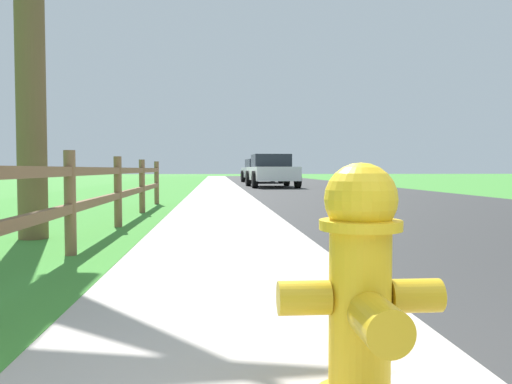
{
  "coord_description": "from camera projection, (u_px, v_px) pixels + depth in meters",
  "views": [
    {
      "loc": [
        -1.12,
        -0.57,
        0.83
      ],
      "look_at": [
        -0.37,
        8.92,
        0.41
      ],
      "focal_mm": 35.82,
      "sensor_mm": 36.0,
      "label": 1
    }
  ],
  "objects": [
    {
      "name": "ground_plane",
      "position": [
        238.0,
        186.0,
        25.59
      ],
      "size": [
        120.0,
        120.0,
        0.0
      ],
      "primitive_type": "plane",
      "color": "#3F8A33"
    },
    {
      "name": "road_asphalt",
      "position": [
        300.0,
        184.0,
        27.86
      ],
      "size": [
        7.0,
        66.0,
        0.01
      ],
      "primitive_type": "cube",
      "color": "#303030",
      "rests_on": "ground"
    },
    {
      "name": "curb_concrete",
      "position": [
        181.0,
        185.0,
        27.35
      ],
      "size": [
        6.0,
        66.0,
        0.01
      ],
      "primitive_type": "cube",
      "color": "#B2A8A0",
      "rests_on": "ground"
    },
    {
      "name": "grass_verge",
      "position": [
        152.0,
        185.0,
        27.23
      ],
      "size": [
        5.0,
        66.0,
        0.0
      ],
      "primitive_type": "cube",
      "color": "#3F8A33",
      "rests_on": "ground"
    },
    {
      "name": "fire_hydrant",
      "position": [
        361.0,
        281.0,
        1.79
      ],
      "size": [
        0.59,
        0.49,
        0.86
      ],
      "color": "yellow",
      "rests_on": "ground"
    },
    {
      "name": "rail_fence",
      "position": [
        99.0,
        189.0,
        6.06
      ],
      "size": [
        0.11,
        12.08,
        1.01
      ],
      "color": "brown",
      "rests_on": "ground"
    },
    {
      "name": "parked_suv_white",
      "position": [
        271.0,
        171.0,
        23.66
      ],
      "size": [
        2.24,
        4.57,
        1.52
      ],
      "color": "white",
      "rests_on": "ground"
    },
    {
      "name": "parked_car_silver",
      "position": [
        261.0,
        170.0,
        31.4
      ],
      "size": [
        2.37,
        4.52,
        1.44
      ],
      "color": "#B7BABF",
      "rests_on": "ground"
    }
  ]
}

